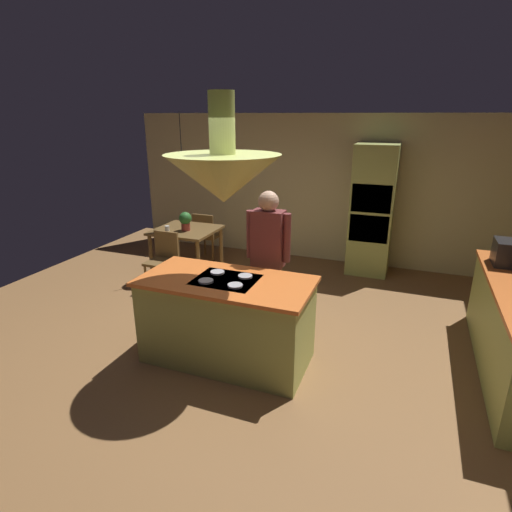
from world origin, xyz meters
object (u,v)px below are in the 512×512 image
(potted_plant_on_table, at_px, (185,220))
(chair_by_back_wall, at_px, (206,233))
(kitchen_island, at_px, (227,320))
(cup_on_table, at_px, (167,229))
(oven_tower, at_px, (372,211))
(person_at_island, at_px, (268,254))
(dining_table, at_px, (186,235))
(chair_facing_island, at_px, (164,257))

(potted_plant_on_table, bearing_deg, chair_by_back_wall, 93.32)
(kitchen_island, xyz_separation_m, chair_by_back_wall, (-1.70, 2.79, 0.04))
(cup_on_table, bearing_deg, oven_tower, 24.61)
(potted_plant_on_table, bearing_deg, oven_tower, 23.83)
(oven_tower, xyz_separation_m, potted_plant_on_table, (-2.76, -1.22, -0.12))
(oven_tower, distance_m, person_at_island, 2.68)
(potted_plant_on_table, bearing_deg, cup_on_table, -147.33)
(cup_on_table, bearing_deg, person_at_island, -28.66)
(dining_table, xyz_separation_m, chair_facing_island, (0.00, -0.69, -0.15))
(dining_table, xyz_separation_m, person_at_island, (1.90, -1.38, 0.34))
(oven_tower, bearing_deg, kitchen_island, -108.74)
(kitchen_island, bearing_deg, chair_by_back_wall, 121.39)
(dining_table, distance_m, chair_facing_island, 0.70)
(dining_table, relative_size, potted_plant_on_table, 3.27)
(potted_plant_on_table, bearing_deg, person_at_island, -35.15)
(kitchen_island, height_order, cup_on_table, kitchen_island)
(oven_tower, distance_m, chair_facing_island, 3.39)
(cup_on_table, bearing_deg, chair_by_back_wall, 77.54)
(chair_facing_island, height_order, potted_plant_on_table, potted_plant_on_table)
(chair_facing_island, distance_m, cup_on_table, 0.58)
(kitchen_island, height_order, potted_plant_on_table, potted_plant_on_table)
(oven_tower, relative_size, person_at_island, 1.21)
(oven_tower, relative_size, chair_by_back_wall, 2.41)
(oven_tower, height_order, dining_table, oven_tower)
(oven_tower, bearing_deg, chair_facing_island, -146.85)
(dining_table, xyz_separation_m, chair_by_back_wall, (0.00, 0.69, -0.15))
(chair_by_back_wall, height_order, potted_plant_on_table, potted_plant_on_table)
(dining_table, relative_size, chair_facing_island, 1.13)
(person_at_island, bearing_deg, chair_facing_island, 159.87)
(chair_by_back_wall, bearing_deg, kitchen_island, 121.39)
(person_at_island, xyz_separation_m, chair_by_back_wall, (-1.90, 2.07, -0.50))
(dining_table, distance_m, chair_by_back_wall, 0.70)
(oven_tower, bearing_deg, potted_plant_on_table, -156.17)
(cup_on_table, bearing_deg, chair_facing_island, -65.90)
(person_at_island, relative_size, chair_by_back_wall, 1.99)
(person_at_island, height_order, cup_on_table, person_at_island)
(kitchen_island, bearing_deg, oven_tower, 71.26)
(oven_tower, xyz_separation_m, dining_table, (-2.80, -1.14, -0.39))
(oven_tower, height_order, chair_by_back_wall, oven_tower)
(oven_tower, relative_size, potted_plant_on_table, 7.00)
(oven_tower, distance_m, potted_plant_on_table, 3.02)
(oven_tower, xyz_separation_m, person_at_island, (-0.90, -2.53, -0.05))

